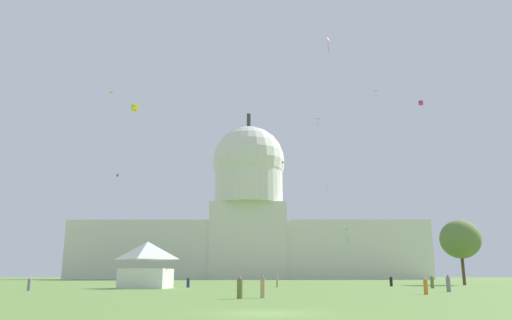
{
  "coord_description": "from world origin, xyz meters",
  "views": [
    {
      "loc": [
        -0.2,
        -23.79,
        1.74
      ],
      "look_at": [
        -1.3,
        89.35,
        28.53
      ],
      "focal_mm": 34.17,
      "sensor_mm": 36.0,
      "label": 1
    }
  ],
  "objects_px": {
    "capitol_building": "(248,219)",
    "kite_red_high": "(328,41)",
    "tree_east_near": "(460,239)",
    "kite_green_low": "(349,240)",
    "person_orange_near_tent": "(426,287)",
    "kite_violet_mid": "(118,175)",
    "kite_gold_high": "(114,95)",
    "kite_orange_high": "(283,163)",
    "kite_black_low": "(347,231)",
    "person_grey_lawn_far_left": "(29,285)",
    "person_grey_near_tree_west": "(448,284)",
    "kite_magenta_mid": "(421,103)",
    "kite_yellow_mid": "(135,108)",
    "person_black_back_left": "(391,282)",
    "kite_lime_high": "(376,92)",
    "event_tent": "(147,264)",
    "person_navy_edge_west": "(188,283)",
    "kite_white_mid": "(209,167)",
    "person_tan_front_right": "(263,288)",
    "kite_blue_high": "(318,120)",
    "kite_turquoise_high": "(273,149)",
    "person_tan_mid_right": "(277,281)",
    "kite_pink_mid": "(328,187)",
    "person_olive_mid_center": "(240,289)",
    "person_olive_near_tree_east": "(432,283)"
  },
  "relations": [
    {
      "from": "kite_magenta_mid",
      "to": "kite_orange_high",
      "type": "distance_m",
      "value": 117.03
    },
    {
      "from": "kite_gold_high",
      "to": "kite_black_low",
      "type": "bearing_deg",
      "value": -78.74
    },
    {
      "from": "kite_pink_mid",
      "to": "kite_lime_high",
      "type": "bearing_deg",
      "value": 163.13
    },
    {
      "from": "person_grey_near_tree_west",
      "to": "kite_green_low",
      "type": "height_order",
      "value": "kite_green_low"
    },
    {
      "from": "kite_gold_high",
      "to": "kite_lime_high",
      "type": "bearing_deg",
      "value": -80.83
    },
    {
      "from": "kite_black_low",
      "to": "person_grey_lawn_far_left",
      "type": "bearing_deg",
      "value": 163.68
    },
    {
      "from": "person_black_back_left",
      "to": "kite_yellow_mid",
      "type": "xyz_separation_m",
      "value": [
        -46.17,
        13.31,
        34.02
      ]
    },
    {
      "from": "kite_gold_high",
      "to": "kite_orange_high",
      "type": "height_order",
      "value": "kite_orange_high"
    },
    {
      "from": "person_olive_mid_center",
      "to": "kite_lime_high",
      "type": "relative_size",
      "value": 0.72
    },
    {
      "from": "person_black_back_left",
      "to": "kite_red_high",
      "type": "bearing_deg",
      "value": 91.63
    },
    {
      "from": "person_olive_mid_center",
      "to": "kite_white_mid",
      "type": "bearing_deg",
      "value": 168.47
    },
    {
      "from": "person_grey_lawn_far_left",
      "to": "kite_yellow_mid",
      "type": "bearing_deg",
      "value": -67.22
    },
    {
      "from": "kite_gold_high",
      "to": "kite_red_high",
      "type": "distance_m",
      "value": 51.1
    },
    {
      "from": "kite_magenta_mid",
      "to": "kite_pink_mid",
      "type": "distance_m",
      "value": 107.39
    },
    {
      "from": "tree_east_near",
      "to": "event_tent",
      "type": "bearing_deg",
      "value": -156.77
    },
    {
      "from": "kite_yellow_mid",
      "to": "person_tan_mid_right",
      "type": "bearing_deg",
      "value": 13.69
    },
    {
      "from": "kite_pink_mid",
      "to": "kite_red_high",
      "type": "height_order",
      "value": "kite_red_high"
    },
    {
      "from": "person_black_back_left",
      "to": "kite_lime_high",
      "type": "relative_size",
      "value": 0.71
    },
    {
      "from": "person_olive_mid_center",
      "to": "kite_magenta_mid",
      "type": "distance_m",
      "value": 53.12
    },
    {
      "from": "event_tent",
      "to": "kite_magenta_mid",
      "type": "distance_m",
      "value": 48.91
    },
    {
      "from": "person_tan_mid_right",
      "to": "person_orange_near_tent",
      "type": "xyz_separation_m",
      "value": [
        12.75,
        -27.12,
        -0.11
      ]
    },
    {
      "from": "kite_magenta_mid",
      "to": "kite_yellow_mid",
      "type": "bearing_deg",
      "value": -107.46
    },
    {
      "from": "person_navy_edge_west",
      "to": "kite_lime_high",
      "type": "bearing_deg",
      "value": -166.16
    },
    {
      "from": "kite_turquoise_high",
      "to": "person_tan_mid_right",
      "type": "bearing_deg",
      "value": -135.54
    },
    {
      "from": "kite_violet_mid",
      "to": "person_olive_near_tree_east",
      "type": "bearing_deg",
      "value": -162.1
    },
    {
      "from": "person_navy_edge_west",
      "to": "person_grey_near_tree_west",
      "type": "distance_m",
      "value": 35.79
    },
    {
      "from": "person_grey_near_tree_west",
      "to": "kite_violet_mid",
      "type": "bearing_deg",
      "value": -88.51
    },
    {
      "from": "person_grey_near_tree_west",
      "to": "event_tent",
      "type": "bearing_deg",
      "value": -58.35
    },
    {
      "from": "person_olive_near_tree_east",
      "to": "person_navy_edge_west",
      "type": "height_order",
      "value": "person_olive_near_tree_east"
    },
    {
      "from": "person_tan_mid_right",
      "to": "person_grey_near_tree_west",
      "type": "xyz_separation_m",
      "value": [
        17.5,
        -20.0,
        -0.04
      ]
    },
    {
      "from": "person_olive_mid_center",
      "to": "kite_blue_high",
      "type": "relative_size",
      "value": 0.75
    },
    {
      "from": "person_grey_near_tree_west",
      "to": "kite_green_low",
      "type": "xyz_separation_m",
      "value": [
        -1.72,
        47.85,
        7.95
      ]
    },
    {
      "from": "capitol_building",
      "to": "kite_red_high",
      "type": "height_order",
      "value": "capitol_building"
    },
    {
      "from": "capitol_building",
      "to": "kite_red_high",
      "type": "bearing_deg",
      "value": -78.28
    },
    {
      "from": "tree_east_near",
      "to": "kite_blue_high",
      "type": "height_order",
      "value": "kite_blue_high"
    },
    {
      "from": "person_olive_mid_center",
      "to": "person_grey_lawn_far_left",
      "type": "distance_m",
      "value": 31.62
    },
    {
      "from": "person_olive_near_tree_east",
      "to": "kite_green_low",
      "type": "relative_size",
      "value": 1.33
    },
    {
      "from": "kite_pink_mid",
      "to": "kite_green_low",
      "type": "bearing_deg",
      "value": 139.98
    },
    {
      "from": "kite_violet_mid",
      "to": "kite_turquoise_high",
      "type": "height_order",
      "value": "kite_turquoise_high"
    },
    {
      "from": "kite_violet_mid",
      "to": "kite_white_mid",
      "type": "bearing_deg",
      "value": -75.18
    },
    {
      "from": "tree_east_near",
      "to": "kite_green_low",
      "type": "xyz_separation_m",
      "value": [
        -18.04,
        11.77,
        0.67
      ]
    },
    {
      "from": "person_olive_mid_center",
      "to": "person_grey_near_tree_west",
      "type": "height_order",
      "value": "person_grey_near_tree_west"
    },
    {
      "from": "person_black_back_left",
      "to": "kite_black_low",
      "type": "bearing_deg",
      "value": 77.57
    },
    {
      "from": "kite_magenta_mid",
      "to": "kite_orange_high",
      "type": "bearing_deg",
      "value": -168.66
    },
    {
      "from": "person_orange_near_tent",
      "to": "kite_violet_mid",
      "type": "xyz_separation_m",
      "value": [
        -53.29,
        80.34,
        26.91
      ]
    },
    {
      "from": "capitol_building",
      "to": "kite_blue_high",
      "type": "bearing_deg",
      "value": -64.64
    },
    {
      "from": "kite_lime_high",
      "to": "tree_east_near",
      "type": "bearing_deg",
      "value": -78.81
    },
    {
      "from": "person_tan_front_right",
      "to": "kite_white_mid",
      "type": "distance_m",
      "value": 114.28
    },
    {
      "from": "kite_yellow_mid",
      "to": "kite_turquoise_high",
      "type": "distance_m",
      "value": 84.71
    },
    {
      "from": "person_black_back_left",
      "to": "kite_magenta_mid",
      "type": "relative_size",
      "value": 2.23
    }
  ]
}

